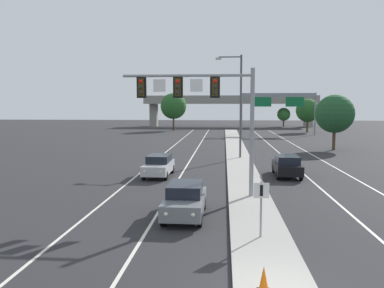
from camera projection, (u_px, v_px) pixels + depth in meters
median_island at (244, 177)px, 28.86m from camera, size 2.40×110.00×0.15m
lane_stripe_oncoming_center at (188, 163)px, 36.18m from camera, size 0.14×100.00×0.01m
lane_stripe_receding_center at (293, 164)px, 35.43m from camera, size 0.14×100.00×0.01m
edge_stripe_left at (153, 163)px, 36.45m from camera, size 0.14×100.00×0.01m
edge_stripe_right at (330, 165)px, 35.17m from camera, size 0.14×100.00×0.01m
overhead_signal_mast at (206, 101)px, 22.22m from camera, size 7.44×0.44×7.20m
median_sign_post at (261, 201)px, 15.35m from camera, size 0.60×0.10×2.20m
street_lamp_median at (239, 100)px, 38.56m from camera, size 2.58×0.28×10.00m
car_oncoming_grey at (185, 200)px, 18.77m from camera, size 1.85×4.48×1.58m
car_oncoming_silver at (159, 165)px, 29.48m from camera, size 1.92×4.51×1.58m
car_receding_black at (287, 165)px, 29.39m from camera, size 1.90×4.50×1.58m
traffic_cone_median_nose at (264, 279)px, 10.88m from camera, size 0.36×0.36×0.74m
highway_sign_gantry at (278, 100)px, 70.39m from camera, size 13.28×0.42×7.50m
overpass_bridge at (230, 103)px, 98.16m from camera, size 42.40×6.40×7.65m
tree_far_right_b at (335, 114)px, 46.55m from camera, size 4.53×4.53×6.55m
tree_far_right_c at (308, 111)px, 76.81m from camera, size 4.52×4.52×6.54m
tree_far_left_c at (173, 106)px, 82.38m from camera, size 5.41×5.41×7.83m
tree_far_right_a at (284, 114)px, 97.67m from camera, size 3.23×3.23×4.67m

